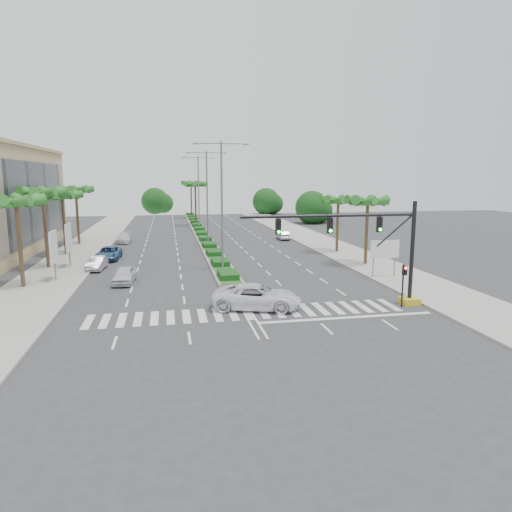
% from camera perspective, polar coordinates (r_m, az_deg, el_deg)
% --- Properties ---
extents(ground, '(160.00, 160.00, 0.00)m').
position_cam_1_polar(ground, '(30.12, -1.01, -7.14)').
color(ground, '#333335').
rests_on(ground, ground).
extents(footpath_right, '(6.00, 120.00, 0.15)m').
position_cam_1_polar(footpath_right, '(53.12, 11.52, 0.21)').
color(footpath_right, gray).
rests_on(footpath_right, ground).
extents(footpath_left, '(6.00, 120.00, 0.15)m').
position_cam_1_polar(footpath_left, '(50.22, -22.53, -0.90)').
color(footpath_left, gray).
rests_on(footpath_left, ground).
extents(median, '(2.20, 75.00, 0.20)m').
position_cam_1_polar(median, '(74.06, -7.02, 3.06)').
color(median, gray).
rests_on(median, ground).
extents(median_grass, '(1.80, 75.00, 0.04)m').
position_cam_1_polar(median_grass, '(74.04, -7.03, 3.15)').
color(median_grass, '#2B5C1F').
rests_on(median_grass, median).
extents(signal_gantry, '(12.60, 1.20, 7.20)m').
position_cam_1_polar(signal_gantry, '(32.18, 15.46, -0.07)').
color(signal_gantry, gold).
rests_on(signal_gantry, ground).
extents(pedestrian_signal, '(0.28, 0.36, 3.00)m').
position_cam_1_polar(pedestrian_signal, '(32.47, 17.97, -2.65)').
color(pedestrian_signal, black).
rests_on(pedestrian_signal, ground).
extents(direction_sign, '(2.70, 0.11, 3.40)m').
position_cam_1_polar(direction_sign, '(41.27, 15.77, 0.64)').
color(direction_sign, slate).
rests_on(direction_sign, ground).
extents(billboard_near, '(0.18, 2.10, 4.35)m').
position_cam_1_polar(billboard_near, '(41.91, -23.99, 0.99)').
color(billboard_near, slate).
rests_on(billboard_near, ground).
extents(billboard_far, '(0.18, 2.10, 4.35)m').
position_cam_1_polar(billboard_far, '(47.71, -22.40, 2.09)').
color(billboard_far, slate).
rests_on(billboard_far, ground).
extents(palm_left_near, '(4.57, 4.68, 7.55)m').
position_cam_1_polar(palm_left_near, '(40.14, -27.79, 5.71)').
color(palm_left_near, brown).
rests_on(palm_left_near, ground).
extents(palm_left_mid, '(4.57, 4.68, 7.95)m').
position_cam_1_polar(palm_left_mid, '(47.83, -25.09, 6.88)').
color(palm_left_mid, brown).
rests_on(palm_left_mid, ground).
extents(palm_left_far, '(4.57, 4.68, 7.35)m').
position_cam_1_polar(palm_left_far, '(55.64, -23.06, 6.71)').
color(palm_left_far, brown).
rests_on(palm_left_far, ground).
extents(palm_left_end, '(4.57, 4.68, 7.75)m').
position_cam_1_polar(palm_left_end, '(63.47, -21.60, 7.46)').
color(palm_left_end, brown).
rests_on(palm_left_end, ground).
extents(palm_right_near, '(4.57, 4.68, 7.05)m').
position_cam_1_polar(palm_right_near, '(46.69, 13.79, 6.40)').
color(palm_right_near, brown).
rests_on(palm_right_near, ground).
extents(palm_right_far, '(4.57, 4.68, 6.75)m').
position_cam_1_polar(palm_right_far, '(54.07, 10.24, 6.65)').
color(palm_right_far, brown).
rests_on(palm_right_far, ground).
extents(palm_median_a, '(4.57, 4.68, 8.05)m').
position_cam_1_polar(palm_median_a, '(83.54, -7.61, 8.68)').
color(palm_median_a, brown).
rests_on(palm_median_a, ground).
extents(palm_median_b, '(4.57, 4.68, 8.05)m').
position_cam_1_polar(palm_median_b, '(98.51, -8.14, 8.84)').
color(palm_median_b, brown).
rests_on(palm_median_b, ground).
extents(streetlight_near, '(5.10, 0.25, 12.00)m').
position_cam_1_polar(streetlight_near, '(42.71, -4.30, 7.16)').
color(streetlight_near, slate).
rests_on(streetlight_near, ground).
extents(streetlight_mid, '(5.10, 0.25, 12.00)m').
position_cam_1_polar(streetlight_mid, '(58.62, -6.13, 7.87)').
color(streetlight_mid, slate).
rests_on(streetlight_mid, ground).
extents(streetlight_far, '(5.10, 0.25, 12.00)m').
position_cam_1_polar(streetlight_far, '(74.57, -7.19, 8.27)').
color(streetlight_far, slate).
rests_on(streetlight_far, ground).
extents(car_parked_a, '(1.95, 4.19, 1.39)m').
position_cam_1_polar(car_parked_a, '(39.73, -16.12, -2.31)').
color(car_parked_a, silver).
rests_on(car_parked_a, ground).
extents(car_parked_b, '(1.69, 4.04, 1.30)m').
position_cam_1_polar(car_parked_b, '(46.31, -19.26, -0.83)').
color(car_parked_b, '#ABACB0').
rests_on(car_parked_b, ground).
extents(car_parked_c, '(2.53, 5.08, 1.38)m').
position_cam_1_polar(car_parked_c, '(51.50, -17.93, 0.32)').
color(car_parked_c, '#294F7F').
rests_on(car_parked_c, ground).
extents(car_parked_d, '(1.83, 4.45, 1.29)m').
position_cam_1_polar(car_parked_d, '(64.21, -16.19, 2.18)').
color(car_parked_d, silver).
rests_on(car_parked_d, ground).
extents(car_crossing, '(6.50, 4.34, 1.66)m').
position_cam_1_polar(car_crossing, '(30.90, 0.14, -5.11)').
color(car_crossing, white).
rests_on(car_crossing, ground).
extents(car_right, '(1.59, 3.99, 1.29)m').
position_cam_1_polar(car_right, '(64.99, 3.42, 2.65)').
color(car_right, '#A5A5A9').
rests_on(car_right, ground).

